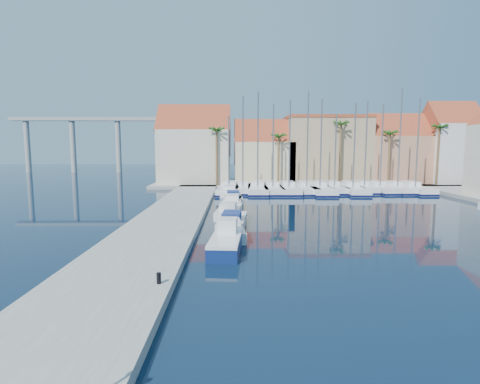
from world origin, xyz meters
name	(u,v)px	position (x,y,z in m)	size (l,w,h in m)	color
ground	(296,277)	(0.00, 0.00, 0.00)	(260.00, 260.00, 0.00)	black
quay_west	(167,221)	(-9.00, 13.50, 0.25)	(6.00, 77.00, 0.50)	gray
shore_north	(308,183)	(10.00, 48.00, 0.25)	(54.00, 16.00, 0.50)	gray
bollard	(159,278)	(-6.60, -2.17, 0.76)	(0.21, 0.21, 0.51)	black
fishing_boat	(226,241)	(-3.68, 5.02, 0.64)	(2.29, 5.65, 1.93)	navy
motorboat_west_0	(231,230)	(-3.39, 8.75, 0.51)	(2.17, 5.42, 1.40)	white
motorboat_west_1	(232,221)	(-3.33, 12.16, 0.51)	(2.64, 6.66, 1.40)	white
motorboat_west_2	(229,211)	(-3.69, 17.30, 0.51)	(2.72, 6.74, 1.40)	white
motorboat_west_3	(233,202)	(-3.37, 23.32, 0.51)	(2.17, 6.28, 1.40)	white
motorboat_west_4	(233,198)	(-3.33, 26.91, 0.51)	(2.36, 6.33, 1.40)	white
motorboat_west_5	(230,191)	(-3.77, 33.46, 0.51)	(2.61, 7.20, 1.40)	white
sailboat_0	(229,189)	(-3.91, 36.00, 0.55)	(3.73, 11.49, 11.00)	white
sailboat_1	(243,188)	(-1.88, 36.16, 0.65)	(2.83, 8.43, 13.91)	white
sailboat_2	(257,188)	(0.25, 36.17, 0.60)	(3.22, 10.94, 14.46)	white
sailboat_3	(272,189)	(2.45, 36.19, 0.58)	(2.91, 10.63, 12.72)	white
sailboat_4	(288,189)	(4.79, 35.88, 0.59)	(2.90, 10.23, 13.39)	white
sailboat_5	(306,188)	(7.36, 35.95, 0.62)	(2.69, 9.72, 14.50)	white
sailboat_6	(319,189)	(9.28, 35.80, 0.57)	(3.34, 11.67, 13.41)	white
sailboat_7	(333,188)	(11.63, 36.72, 0.58)	(2.87, 9.50, 11.47)	white
sailboat_8	(352,189)	(14.07, 35.60, 0.58)	(3.48, 10.87, 12.83)	white
sailboat_9	(363,188)	(16.11, 36.66, 0.64)	(2.28, 8.15, 13.23)	white
sailboat_10	(378,188)	(18.29, 36.47, 0.60)	(3.20, 9.31, 12.75)	white
sailboat_11	(396,188)	(20.79, 36.11, 0.67)	(2.67, 8.42, 14.94)	white
sailboat_12	(413,188)	(23.28, 35.82, 0.61)	(2.64, 9.70, 13.61)	white
building_0	(195,148)	(-10.00, 47.00, 6.52)	(12.30, 9.00, 13.50)	beige
building_1	(264,155)	(2.00, 47.00, 5.30)	(10.30, 8.00, 11.00)	beige
building_2	(325,149)	(13.00, 48.00, 6.26)	(14.20, 10.20, 11.50)	tan
building_3	(394,152)	(25.00, 47.00, 5.86)	(10.30, 8.00, 12.00)	tan
building_4	(449,145)	(34.00, 46.00, 6.97)	(8.30, 8.00, 14.00)	white
palm_0	(217,132)	(-6.00, 42.00, 9.08)	(2.60, 2.60, 10.15)	brown
palm_1	(279,138)	(4.00, 42.00, 8.14)	(2.60, 2.60, 9.15)	brown
palm_2	(341,126)	(14.00, 42.00, 10.02)	(2.60, 2.60, 11.15)	brown
palm_3	(390,135)	(22.00, 42.00, 8.61)	(2.60, 2.60, 9.65)	brown
palm_4	(440,129)	(30.00, 42.00, 9.55)	(2.60, 2.60, 10.65)	brown
viaduct	(99,133)	(-39.07, 82.00, 10.25)	(48.00, 2.20, 14.45)	#9E9E99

